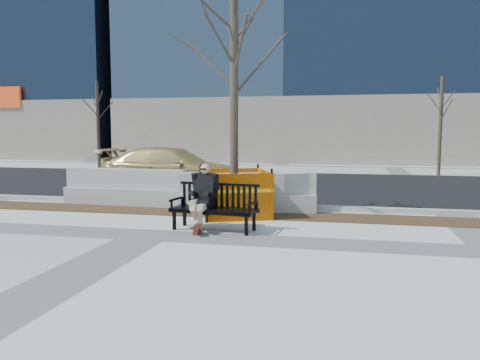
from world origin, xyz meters
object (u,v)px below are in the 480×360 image
Objects in this scene: tree_fence at (234,216)px; sedan at (173,190)px; seated_man at (204,229)px; bench at (214,230)px; jersey_barrier_right at (247,211)px; jersey_barrier_left at (126,204)px.

tree_fence is 1.17× the size of sedan.
seated_man is at bearing -99.21° from tree_fence.
bench is 0.25m from seated_man.
jersey_barrier_right is (0.17, 0.69, 0.00)m from tree_fence.
seated_man is 0.27× the size of sedan.
seated_man is 6.52m from sedan.
sedan is at bearing 124.98° from bench.
seated_man is at bearing -153.07° from sedan.
bench is 1.69m from tree_fence.
sedan is (-2.82, 5.87, 0.00)m from seated_man.
jersey_barrier_left is at bearing 162.32° from tree_fence.
jersey_barrier_left is at bearing 178.74° from sedan.
tree_fence reaches higher than sedan.
jersey_barrier_left is 1.02× the size of jersey_barrier_right.
tree_fence is (0.02, 1.69, 0.00)m from bench.
bench is at bearing -103.09° from jersey_barrier_right.
tree_fence is at bearing -112.44° from jersey_barrier_right.
seated_man reaches higher than jersey_barrier_left.
tree_fence is 3.39m from jersey_barrier_left.
bench is 6.69m from sedan.
jersey_barrier_right is at bearing 93.07° from bench.
sedan is 1.44× the size of jersey_barrier_left.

